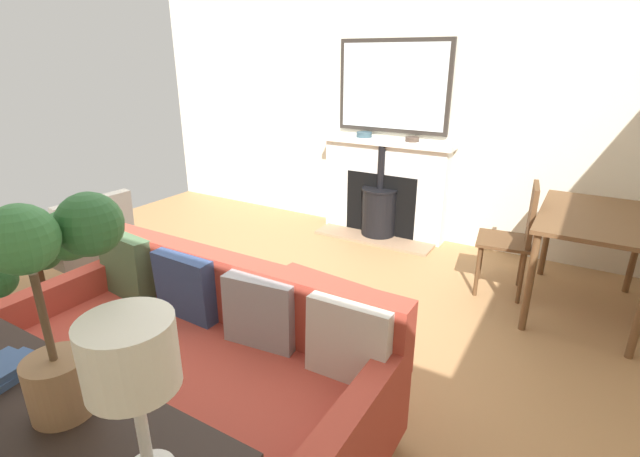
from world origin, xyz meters
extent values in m
cube|color=#A87A4C|center=(0.00, 0.00, 0.00)|extent=(4.82, 5.83, 0.01)
cube|color=silver|center=(-2.41, 0.00, 1.31)|extent=(0.12, 5.83, 2.61)
cube|color=#9E7A5B|center=(-1.99, 0.14, 0.01)|extent=(0.31, 1.25, 0.03)
cube|color=white|center=(-2.25, 0.14, 0.49)|extent=(0.21, 1.31, 0.97)
cube|color=black|center=(-2.16, 0.14, 0.35)|extent=(0.06, 0.77, 0.64)
cylinder|color=black|center=(-2.12, 0.14, 0.27)|extent=(0.36, 0.36, 0.48)
cylinder|color=black|center=(-2.12, 0.14, 0.52)|extent=(0.38, 0.38, 0.02)
cylinder|color=black|center=(-2.12, 0.14, 0.75)|extent=(0.07, 0.07, 0.44)
cube|color=white|center=(-2.22, 0.14, 1.00)|extent=(0.26, 1.39, 0.05)
cube|color=#2D2823|center=(-2.33, 0.14, 1.53)|extent=(0.04, 1.17, 0.90)
cube|color=silver|center=(-2.31, 0.14, 1.53)|extent=(0.01, 1.09, 0.82)
cylinder|color=#334C56|center=(-2.23, -0.12, 1.05)|extent=(0.16, 0.16, 0.05)
torus|color=#334C56|center=(-2.23, -0.12, 1.07)|extent=(0.16, 0.16, 0.01)
cylinder|color=#47382D|center=(-2.23, 0.40, 1.04)|extent=(0.13, 0.13, 0.04)
torus|color=#47382D|center=(-2.23, 0.40, 1.06)|extent=(0.14, 0.14, 0.01)
cylinder|color=#B2B2B7|center=(1.23, -0.47, 0.05)|extent=(0.04, 0.04, 0.10)
cylinder|color=#B2B2B7|center=(0.51, -0.47, 0.05)|extent=(0.04, 0.04, 0.10)
cylinder|color=#B2B2B7|center=(0.51, 1.27, 0.05)|extent=(0.04, 0.04, 0.10)
cube|color=#B74233|center=(0.87, 0.40, 0.26)|extent=(0.91, 2.04, 0.33)
cube|color=#B74233|center=(0.48, 0.40, 0.62)|extent=(0.14, 2.04, 0.38)
cube|color=#B74233|center=(0.87, -0.56, 0.51)|extent=(0.86, 0.12, 0.17)
cube|color=#B74233|center=(0.87, 1.36, 0.51)|extent=(0.86, 0.12, 0.17)
cube|color=#4C6B47|center=(0.58, -0.35, 0.61)|extent=(0.17, 0.42, 0.41)
cube|color=#334775|center=(0.58, 0.15, 0.60)|extent=(0.13, 0.39, 0.39)
cube|color=#99999E|center=(0.58, 0.67, 0.60)|extent=(0.16, 0.39, 0.38)
cube|color=beige|center=(0.58, 1.17, 0.61)|extent=(0.14, 0.40, 0.40)
cylinder|color=#B2B2B7|center=(0.12, 0.23, 0.04)|extent=(0.04, 0.04, 0.09)
cylinder|color=#B2B2B7|center=(0.17, 0.77, 0.04)|extent=(0.04, 0.04, 0.09)
cylinder|color=#B2B2B7|center=(-0.32, 0.28, 0.04)|extent=(0.04, 0.04, 0.09)
cylinder|color=#B2B2B7|center=(-0.27, 0.82, 0.04)|extent=(0.04, 0.04, 0.09)
cube|color=#B74233|center=(-0.07, 0.52, 0.24)|extent=(0.62, 0.73, 0.31)
cube|color=#4C3321|center=(-0.06, -1.65, 0.18)|extent=(0.05, 0.05, 0.35)
cube|color=#4C3321|center=(0.44, -1.67, 0.18)|extent=(0.05, 0.05, 0.35)
cube|color=#4C3321|center=(-0.04, -1.17, 0.18)|extent=(0.05, 0.05, 0.35)
cube|color=#4C3321|center=(0.47, -1.20, 0.18)|extent=(0.05, 0.05, 0.35)
cube|color=slate|center=(0.20, -1.42, 0.37)|extent=(0.63, 0.59, 0.08)
cube|color=slate|center=(0.21, -1.17, 0.62)|extent=(0.60, 0.13, 0.42)
cube|color=#4C3321|center=(-0.12, -1.41, 0.46)|extent=(0.07, 0.53, 0.04)
cube|color=#4C3321|center=(0.52, -1.44, 0.46)|extent=(0.07, 0.53, 0.04)
cube|color=black|center=(1.58, 0.40, 0.72)|extent=(0.43, 1.79, 0.03)
cylinder|color=white|center=(1.58, 1.07, 0.89)|extent=(0.03, 0.03, 0.28)
cylinder|color=white|center=(1.58, 1.07, 1.13)|extent=(0.24, 0.24, 0.19)
cylinder|color=#99704C|center=(1.55, 0.64, 0.83)|extent=(0.20, 0.20, 0.20)
cylinder|color=brown|center=(1.55, 0.64, 1.08)|extent=(0.02, 0.02, 0.29)
sphere|color=#387A3D|center=(1.65, 0.82, 1.40)|extent=(0.17, 0.17, 0.17)
sphere|color=#2D6633|center=(1.47, 0.83, 1.39)|extent=(0.18, 0.18, 0.18)
sphere|color=#387A3D|center=(1.42, 0.62, 1.30)|extent=(0.16, 0.16, 0.16)
sphere|color=#2D6633|center=(1.44, 0.48, 1.21)|extent=(0.11, 0.11, 0.11)
cube|color=#38517F|center=(1.57, 0.29, 0.74)|extent=(0.29, 0.19, 0.03)
cylinder|color=brown|center=(-2.01, 1.75, 0.36)|extent=(0.05, 0.05, 0.73)
cylinder|color=brown|center=(-0.98, 1.75, 0.36)|extent=(0.05, 0.05, 0.73)
cylinder|color=brown|center=(-2.01, 2.39, 0.36)|extent=(0.05, 0.05, 0.73)
cube|color=brown|center=(-1.50, 2.07, 0.74)|extent=(1.13, 0.74, 0.03)
cylinder|color=brown|center=(-1.63, 1.30, 0.22)|extent=(0.04, 0.04, 0.44)
cylinder|color=brown|center=(-1.31, 1.34, 0.22)|extent=(0.04, 0.04, 0.44)
cylinder|color=brown|center=(-1.68, 1.61, 0.22)|extent=(0.04, 0.04, 0.44)
cylinder|color=brown|center=(-1.36, 1.66, 0.22)|extent=(0.04, 0.04, 0.44)
cube|color=brown|center=(-1.50, 1.48, 0.44)|extent=(0.45, 0.45, 0.02)
cube|color=brown|center=(-1.52, 1.65, 0.69)|extent=(0.36, 0.09, 0.46)
camera|label=1|loc=(2.16, 1.96, 1.81)|focal=25.95mm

